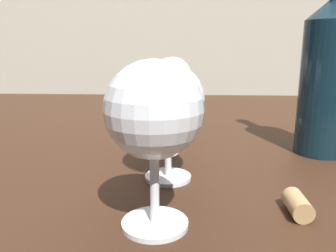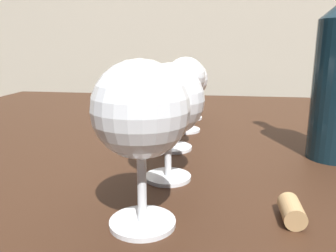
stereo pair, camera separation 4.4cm
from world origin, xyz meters
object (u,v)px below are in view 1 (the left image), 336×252
at_px(wine_bottle, 327,74).
at_px(cork, 298,205).
at_px(wine_glass_chardonnay, 165,92).
at_px(wine_glass_merlot, 172,79).
at_px(wine_glass_white, 172,80).
at_px(wine_glass_port, 168,103).
at_px(wine_glass_pinot, 154,113).

height_order(wine_bottle, cork, wine_bottle).
bearing_deg(wine_bottle, wine_glass_chardonnay, 177.73).
bearing_deg(wine_glass_merlot, wine_glass_white, 92.50).
height_order(wine_glass_port, cork, wine_glass_port).
bearing_deg(wine_glass_merlot, cork, -67.81).
relative_size(wine_glass_white, wine_bottle, 0.41).
bearing_deg(wine_glass_pinot, wine_glass_chardonnay, 90.86).
bearing_deg(wine_glass_chardonnay, wine_glass_merlot, 86.40).
height_order(wine_glass_chardonnay, wine_bottle, wine_bottle).
relative_size(wine_glass_white, cork, 3.29).
xyz_separation_m(wine_glass_port, wine_glass_merlot, (-0.00, 0.26, 0.00)).
height_order(wine_glass_pinot, wine_bottle, wine_bottle).
bearing_deg(wine_glass_port, wine_glass_chardonnay, 94.79).
relative_size(wine_glass_port, wine_glass_chardonnay, 1.04).
bearing_deg(wine_glass_merlot, wine_bottle, -28.88).
distance_m(wine_glass_port, cork, 0.19).
height_order(wine_glass_pinot, wine_glass_white, wine_glass_pinot).
distance_m(wine_glass_pinot, cork, 0.18).
bearing_deg(wine_bottle, wine_glass_white, 134.48).
xyz_separation_m(wine_glass_pinot, wine_glass_white, (-0.00, 0.50, -0.02)).
bearing_deg(wine_glass_white, wine_glass_chardonnay, -90.62).
relative_size(wine_glass_port, wine_glass_merlot, 1.02).
bearing_deg(cork, wine_glass_chardonnay, 123.86).
height_order(wine_glass_pinot, wine_glass_merlot, wine_glass_pinot).
bearing_deg(wine_glass_port, cork, -33.29).
distance_m(wine_glass_white, wine_bottle, 0.36).
bearing_deg(wine_glass_pinot, wine_glass_white, 90.13).
xyz_separation_m(wine_glass_merlot, wine_bottle, (0.24, -0.13, 0.02)).
xyz_separation_m(wine_bottle, cork, (-0.10, -0.21, -0.12)).
height_order(wine_glass_pinot, wine_glass_port, wine_glass_pinot).
relative_size(wine_glass_port, wine_glass_white, 1.09).
height_order(wine_glass_merlot, cork, wine_glass_merlot).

